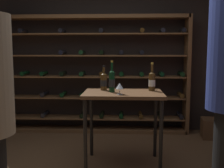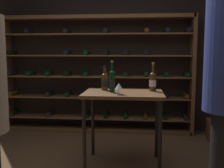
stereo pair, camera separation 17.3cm
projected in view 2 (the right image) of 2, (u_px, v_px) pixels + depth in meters
name	position (u px, v px, depth m)	size (l,w,h in m)	color
back_wall	(114.00, 53.00, 4.94)	(4.73, 0.10, 2.77)	black
wine_rack	(98.00, 75.00, 4.80)	(3.34, 0.32, 2.02)	brown
tasting_table	(123.00, 101.00, 3.35)	(0.96, 0.68, 0.92)	brown
wine_crate	(222.00, 130.00, 4.39)	(0.48, 0.34, 0.32)	brown
wine_bottle_gold_foil	(153.00, 81.00, 3.42)	(0.08, 0.08, 0.36)	#4C3314
wine_bottle_red_label	(105.00, 81.00, 3.50)	(0.09, 0.09, 0.32)	#4C3314
wine_bottle_green_slim	(112.00, 81.00, 3.32)	(0.07, 0.07, 0.38)	black
wine_glass_stemmed_left	(119.00, 86.00, 3.14)	(0.09, 0.09, 0.13)	silver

